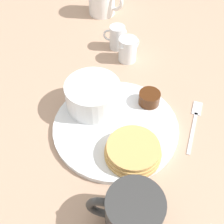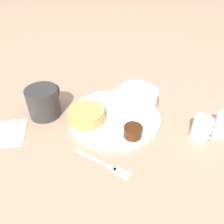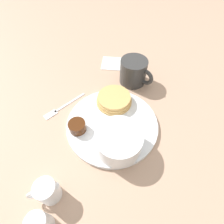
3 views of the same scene
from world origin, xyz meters
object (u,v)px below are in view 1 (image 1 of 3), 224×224
(plate, at_px, (116,126))
(bowl, at_px, (93,95))
(creamer_pitcher_near, at_px, (128,49))
(creamer_pitcher_far, at_px, (117,37))
(fork, at_px, (195,120))
(coffee_mug, at_px, (132,214))

(plate, relative_size, bowl, 2.22)
(creamer_pitcher_near, bearing_deg, bowl, -139.16)
(creamer_pitcher_far, relative_size, fork, 0.56)
(creamer_pitcher_far, bearing_deg, bowl, -127.40)
(plate, relative_size, coffee_mug, 2.36)
(coffee_mug, relative_size, fork, 0.94)
(creamer_pitcher_far, bearing_deg, plate, -115.03)
(plate, distance_m, creamer_pitcher_far, 0.29)
(coffee_mug, bearing_deg, fork, 32.10)
(plate, xyz_separation_m, fork, (0.17, -0.05, -0.00))
(plate, height_order, coffee_mug, coffee_mug)
(fork, bearing_deg, coffee_mug, -147.90)
(plate, bearing_deg, bowl, 106.47)
(plate, height_order, creamer_pitcher_far, creamer_pitcher_far)
(plate, relative_size, creamer_pitcher_far, 3.95)
(fork, bearing_deg, bowl, 146.94)
(creamer_pitcher_near, distance_m, fork, 0.25)
(bowl, distance_m, coffee_mug, 0.27)
(coffee_mug, bearing_deg, creamer_pitcher_far, 68.23)
(plate, distance_m, coffee_mug, 0.20)
(plate, distance_m, bowl, 0.08)
(plate, height_order, creamer_pitcher_near, creamer_pitcher_near)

